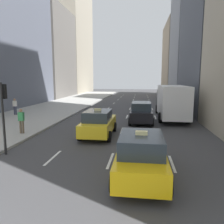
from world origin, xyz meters
name	(u,v)px	position (x,y,z in m)	size (l,w,h in m)	color
sidewalk_left	(61,106)	(-7.00, 27.00, 0.07)	(8.00, 66.00, 0.15)	#9E9E99
lane_markings	(129,112)	(2.60, 23.00, 0.01)	(5.72, 56.00, 0.01)	white
building_row_left	(33,11)	(-14.00, 34.48, 14.83)	(6.00, 64.65, 35.45)	slate
taxi_lead	(141,155)	(4.00, 6.47, 0.88)	(2.02, 4.40, 1.87)	yellow
taxi_second	(98,123)	(1.20, 12.31, 0.88)	(2.02, 4.40, 1.87)	yellow
sedan_black_near	(141,112)	(4.00, 17.22, 0.91)	(2.02, 4.66, 1.80)	black
box_truck	(171,101)	(6.80, 19.51, 1.71)	(2.58, 8.40, 3.15)	#262628
pedestrian_mid_block	(21,120)	(-3.93, 11.76, 1.07)	(0.36, 0.22, 1.65)	brown
pedestrian_far_walking	(15,106)	(-8.73, 18.90, 1.07)	(0.36, 0.22, 1.65)	#383D51
traffic_light_pole	(3,107)	(-2.75, 8.25, 2.41)	(0.24, 0.42, 3.60)	black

